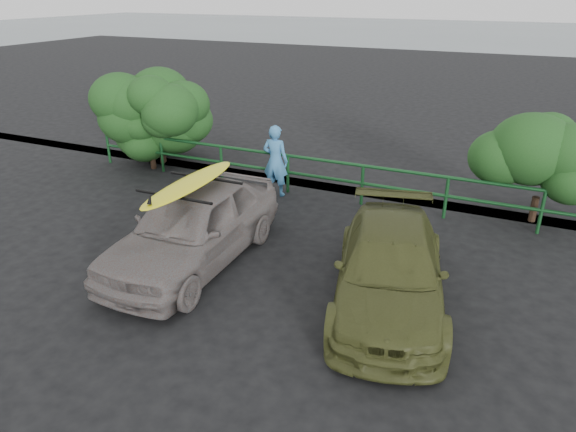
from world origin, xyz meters
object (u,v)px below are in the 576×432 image
guardrail (324,179)px  olive_vehicle (390,269)px  man (275,161)px  surfboard (190,183)px  sedan (193,226)px

guardrail → olive_vehicle: bearing=-56.0°
guardrail → man: man is taller
guardrail → olive_vehicle: size_ratio=3.19×
man → surfboard: man is taller
guardrail → surfboard: surfboard is taller
sedan → olive_vehicle: 3.78m
guardrail → sedan: size_ratio=3.11×
olive_vehicle → man: bearing=123.4°
sedan → man: bearing=91.0°
olive_vehicle → surfboard: 3.91m
guardrail → olive_vehicle: olive_vehicle is taller
guardrail → olive_vehicle: (2.68, -3.97, 0.12)m
olive_vehicle → sedan: bearing=169.4°
sedan → surfboard: size_ratio=1.61×
man → olive_vehicle: bearing=135.7°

